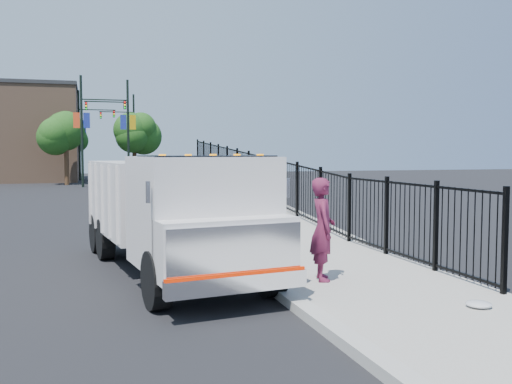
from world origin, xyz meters
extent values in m
plane|color=black|center=(0.00, 0.00, 0.00)|extent=(120.00, 120.00, 0.00)
cube|color=#9E998E|center=(1.93, -2.00, 0.06)|extent=(3.55, 12.00, 0.12)
cube|color=#ADAAA3|center=(0.00, -2.00, 0.08)|extent=(0.30, 12.00, 0.16)
cube|color=#9E998E|center=(2.12, 16.00, 0.00)|extent=(3.95, 24.06, 3.19)
cube|color=black|center=(3.55, 12.00, 0.90)|extent=(0.10, 28.00, 1.80)
cube|color=black|center=(-1.60, 2.15, 0.53)|extent=(1.87, 6.64, 0.21)
cube|color=silver|center=(-1.29, -0.05, 1.50)|extent=(2.54, 2.42, 1.93)
cube|color=silver|center=(-1.12, -1.25, 1.01)|extent=(2.34, 0.99, 0.97)
cube|color=silver|center=(-1.07, -1.60, 1.01)|extent=(2.21, 0.39, 0.82)
cube|color=silver|center=(-1.06, -1.68, 0.53)|extent=(2.32, 0.49, 0.27)
cube|color=#FA2600|center=(-1.06, -1.68, 0.68)|extent=(2.30, 0.37, 0.06)
cube|color=black|center=(-1.26, -0.29, 2.08)|extent=(2.28, 1.54, 0.82)
cube|color=silver|center=(-1.77, 3.39, 1.50)|extent=(2.86, 4.34, 1.64)
cube|color=silver|center=(-2.35, -1.18, 1.93)|extent=(0.07, 0.07, 0.34)
cube|color=silver|center=(0.04, -0.84, 1.93)|extent=(0.07, 0.07, 0.34)
cube|color=orange|center=(-2.07, -0.75, 2.48)|extent=(0.11, 0.09, 0.06)
cube|color=orange|center=(-1.64, -0.69, 2.48)|extent=(0.11, 0.09, 0.06)
cube|color=orange|center=(-1.21, -0.62, 2.48)|extent=(0.11, 0.09, 0.06)
cube|color=orange|center=(-0.78, -0.56, 2.48)|extent=(0.11, 0.09, 0.06)
cube|color=orange|center=(-0.35, -0.50, 2.48)|extent=(0.11, 0.09, 0.06)
cylinder|color=black|center=(-2.20, -0.86, 0.48)|extent=(0.44, 1.00, 0.97)
cylinder|color=black|center=(-0.19, -0.58, 0.48)|extent=(0.44, 1.00, 0.97)
cylinder|color=black|center=(-2.86, 3.83, 0.48)|extent=(0.44, 1.00, 0.97)
cylinder|color=black|center=(-0.85, 4.11, 0.48)|extent=(0.44, 1.00, 0.97)
cylinder|color=black|center=(-3.01, 4.88, 0.48)|extent=(0.44, 1.00, 0.97)
cylinder|color=black|center=(-1.00, 5.16, 0.48)|extent=(0.44, 1.00, 0.97)
imported|color=maroon|center=(1.00, -0.13, 1.09)|extent=(0.62, 0.80, 1.94)
ellipsoid|color=silver|center=(2.60, -2.59, 0.17)|extent=(0.40, 0.40, 0.10)
cylinder|color=black|center=(-3.55, 32.95, 4.00)|extent=(0.18, 0.18, 8.00)
cube|color=black|center=(-1.95, 32.95, 6.30)|extent=(3.20, 0.08, 0.08)
cube|color=black|center=(-0.51, 32.95, 5.95)|extent=(0.18, 0.22, 0.60)
cube|color=navy|center=(-3.20, 32.95, 4.80)|extent=(0.45, 0.04, 1.10)
cube|color=#E5431A|center=(-3.90, 32.95, 4.80)|extent=(0.45, 0.04, 1.10)
cylinder|color=black|center=(-0.17, 34.66, 4.00)|extent=(0.18, 0.18, 8.00)
cube|color=black|center=(-1.77, 34.66, 6.30)|extent=(3.20, 0.08, 0.08)
cube|color=black|center=(-3.21, 34.66, 5.95)|extent=(0.18, 0.22, 0.60)
cube|color=#C9980C|center=(0.18, 34.66, 4.80)|extent=(0.45, 0.04, 1.10)
cube|color=navy|center=(-0.52, 34.66, 4.80)|extent=(0.45, 0.04, 1.10)
cylinder|color=black|center=(-3.85, 43.38, 4.00)|extent=(0.18, 0.18, 8.00)
cube|color=black|center=(-2.25, 43.38, 6.30)|extent=(3.20, 0.08, 0.08)
cube|color=black|center=(-0.81, 43.38, 5.95)|extent=(0.18, 0.22, 0.60)
cube|color=#1830A1|center=(-3.50, 43.38, 4.80)|extent=(0.45, 0.04, 1.10)
cube|color=gold|center=(-4.20, 43.38, 4.80)|extent=(0.45, 0.04, 1.10)
cylinder|color=black|center=(1.13, 45.70, 4.00)|extent=(0.18, 0.18, 8.00)
cube|color=black|center=(-0.47, 45.70, 6.30)|extent=(3.20, 0.08, 0.08)
cube|color=black|center=(-1.91, 45.70, 5.95)|extent=(0.18, 0.22, 0.60)
cube|color=orange|center=(1.48, 45.70, 4.80)|extent=(0.45, 0.04, 1.10)
cube|color=navy|center=(0.78, 45.70, 4.80)|extent=(0.45, 0.04, 1.10)
cylinder|color=#382314|center=(-4.74, 36.07, 1.60)|extent=(0.36, 0.36, 3.20)
sphere|color=#194714|center=(-4.74, 36.07, 4.00)|extent=(3.09, 3.09, 3.09)
cylinder|color=#382314|center=(0.54, 38.11, 1.60)|extent=(0.36, 0.36, 3.20)
sphere|color=#194714|center=(0.54, 38.11, 4.00)|extent=(2.82, 2.82, 2.82)
cylinder|color=#382314|center=(-4.59, 49.03, 1.60)|extent=(0.36, 0.36, 3.20)
sphere|color=#194714|center=(-4.59, 49.03, 4.00)|extent=(2.76, 2.76, 2.76)
cube|color=#8C664C|center=(-9.00, 44.00, 4.00)|extent=(10.00, 10.00, 8.00)
camera|label=1|loc=(-3.24, -10.00, 2.55)|focal=40.00mm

